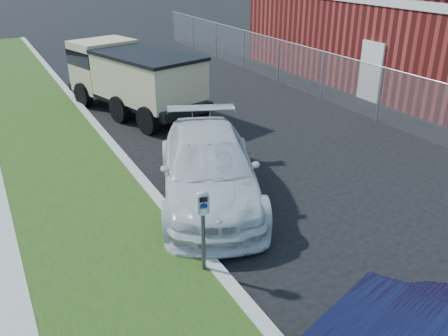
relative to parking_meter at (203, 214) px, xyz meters
name	(u,v)px	position (x,y,z in m)	size (l,w,h in m)	color
ground	(303,214)	(2.80, 0.91, -1.24)	(120.00, 120.00, 0.00)	black
streetside	(17,232)	(-2.77, 2.91, -1.17)	(6.12, 50.00, 0.15)	gray
chainlink_fence	(323,66)	(8.80, 7.91, 0.03)	(0.06, 30.06, 30.00)	slate
brick_building	(419,28)	(14.80, 8.91, 0.89)	(9.20, 14.20, 4.17)	maroon
parking_meter	(203,214)	(0.00, 0.00, 0.00)	(0.23, 0.18, 1.51)	#3F4247
white_wagon	(208,167)	(1.36, 2.62, -0.48)	(2.12, 5.22, 1.52)	silver
dump_truck	(131,75)	(1.87, 9.77, 0.04)	(3.67, 6.14, 2.27)	black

